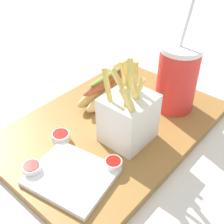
# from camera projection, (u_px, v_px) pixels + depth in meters

# --- Properties ---
(ground_plane) EXTENTS (2.40, 2.40, 0.02)m
(ground_plane) POSITION_uv_depth(u_px,v_px,m) (112.00, 134.00, 0.64)
(ground_plane) COLOR silver
(food_tray) EXTENTS (0.47, 0.33, 0.02)m
(food_tray) POSITION_uv_depth(u_px,v_px,m) (112.00, 127.00, 0.63)
(food_tray) COLOR olive
(food_tray) RESTS_ON ground_plane
(soda_cup) EXTENTS (0.09, 0.09, 0.25)m
(soda_cup) POSITION_uv_depth(u_px,v_px,m) (177.00, 78.00, 0.62)
(soda_cup) COLOR red
(soda_cup) RESTS_ON food_tray
(fries_basket) EXTENTS (0.09, 0.09, 0.18)m
(fries_basket) POSITION_uv_depth(u_px,v_px,m) (128.00, 117.00, 0.55)
(fries_basket) COLOR white
(fries_basket) RESTS_ON food_tray
(hot_dog_1) EXTENTS (0.16, 0.05, 0.07)m
(hot_dog_1) POSITION_uv_depth(u_px,v_px,m) (106.00, 91.00, 0.67)
(hot_dog_1) COLOR tan
(hot_dog_1) RESTS_ON food_tray
(ketchup_cup_1) EXTENTS (0.04, 0.04, 0.02)m
(ketchup_cup_1) POSITION_uv_depth(u_px,v_px,m) (61.00, 136.00, 0.57)
(ketchup_cup_1) COLOR white
(ketchup_cup_1) RESTS_ON food_tray
(ketchup_cup_2) EXTENTS (0.03, 0.03, 0.02)m
(ketchup_cup_2) POSITION_uv_depth(u_px,v_px,m) (113.00, 164.00, 0.51)
(ketchup_cup_2) COLOR white
(ketchup_cup_2) RESTS_ON food_tray
(ketchup_cup_3) EXTENTS (0.03, 0.03, 0.02)m
(ketchup_cup_3) POSITION_uv_depth(u_px,v_px,m) (32.00, 169.00, 0.50)
(ketchup_cup_3) COLOR white
(ketchup_cup_3) RESTS_ON food_tray
(napkin_stack) EXTENTS (0.14, 0.16, 0.01)m
(napkin_stack) POSITION_uv_depth(u_px,v_px,m) (71.00, 176.00, 0.50)
(napkin_stack) COLOR white
(napkin_stack) RESTS_ON food_tray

